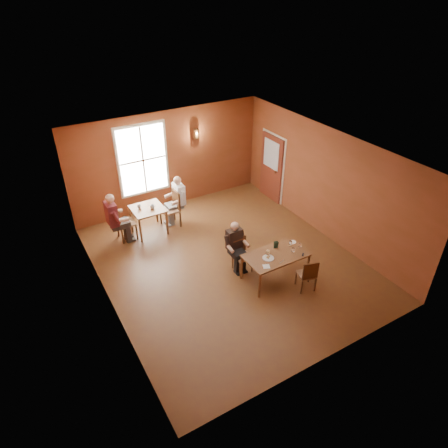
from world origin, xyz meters
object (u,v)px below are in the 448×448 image
main_table (275,266)px  second_table (149,220)px  diner_white (170,204)px  diner_main (243,250)px  chair_diner_maroon (126,222)px  chair_diner_main (242,256)px  chair_empty (306,274)px  diner_maroon (124,216)px  chair_diner_white (170,209)px

main_table → second_table: bearing=118.1°
main_table → diner_white: 3.64m
diner_main → main_table: bearing=128.9°
main_table → chair_diner_maroon: (-2.48, 3.44, 0.16)m
chair_diner_main → diner_white: diner_white is taller
chair_empty → chair_diner_main: bearing=140.7°
diner_maroon → chair_diner_maroon: bearing=90.0°
diner_maroon → second_table: bearing=90.0°
diner_white → chair_diner_maroon: diner_white is taller
diner_main → chair_diner_white: diner_main is taller
main_table → diner_white: (-1.15, 3.44, 0.35)m
main_table → chair_diner_maroon: 4.24m
diner_main → chair_diner_maroon: diner_main is taller
chair_diner_main → diner_main: bearing=90.0°
diner_main → chair_empty: diner_main is taller
diner_main → chair_diner_maroon: (-1.98, 2.82, -0.12)m
main_table → chair_diner_main: (-0.50, 0.65, 0.09)m
chair_empty → diner_white: diner_white is taller
chair_empty → diner_maroon: (-2.92, 4.09, 0.31)m
diner_maroon → chair_diner_white: bearing=90.0°
second_table → chair_diner_white: chair_diner_white is taller
diner_main → diner_maroon: diner_maroon is taller
main_table → chair_diner_white: size_ratio=1.37×
second_table → main_table: bearing=-61.9°
main_table → diner_maroon: 4.27m
diner_main → chair_diner_maroon: bearing=-54.8°
chair_diner_white → main_table: bearing=-161.0°
main_table → second_table: (-1.83, 3.44, 0.03)m
main_table → diner_main: size_ratio=1.19×
chair_empty → second_table: size_ratio=0.97×
second_table → diner_maroon: 0.76m
chair_diner_main → diner_white: (-0.65, 2.79, 0.26)m
chair_empty → second_table: 4.66m
chair_diner_maroon → diner_maroon: 0.22m
chair_empty → diner_maroon: bearing=141.5°
chair_diner_main → diner_white: 2.87m
diner_main → chair_empty: (0.91, -1.27, -0.20)m
diner_main → second_table: size_ratio=1.44×
chair_diner_main → diner_main: 0.19m
second_table → diner_maroon: diner_maroon is taller
diner_main → chair_diner_white: size_ratio=1.16×
chair_empty → diner_white: bearing=126.8°
second_table → chair_diner_white: 0.67m
chair_diner_white → diner_maroon: size_ratio=0.74×
second_table → diner_white: diner_white is taller
second_table → chair_diner_white: bearing=0.0°
main_table → chair_diner_white: bearing=109.0°
chair_diner_main → chair_empty: size_ratio=1.04×
second_table → chair_diner_white: size_ratio=0.80×
chair_empty → diner_maroon: size_ratio=0.58×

